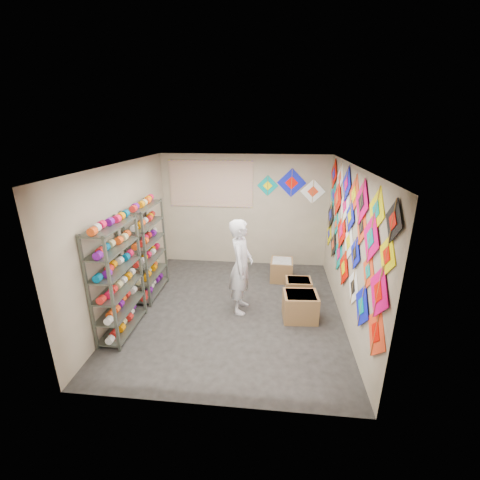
# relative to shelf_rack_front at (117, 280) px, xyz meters

# --- Properties ---
(ground) EXTENTS (4.50, 4.50, 0.00)m
(ground) POSITION_rel_shelf_rack_front_xyz_m (1.78, 0.85, -0.95)
(ground) COLOR black
(room_walls) EXTENTS (4.50, 4.50, 4.50)m
(room_walls) POSITION_rel_shelf_rack_front_xyz_m (1.78, 0.85, 0.69)
(room_walls) COLOR tan
(room_walls) RESTS_ON ground
(shelf_rack_front) EXTENTS (0.40, 1.10, 1.90)m
(shelf_rack_front) POSITION_rel_shelf_rack_front_xyz_m (0.00, 0.00, 0.00)
(shelf_rack_front) COLOR #4C5147
(shelf_rack_front) RESTS_ON ground
(shelf_rack_back) EXTENTS (0.40, 1.10, 1.90)m
(shelf_rack_back) POSITION_rel_shelf_rack_front_xyz_m (0.00, 1.30, 0.00)
(shelf_rack_back) COLOR #4C5147
(shelf_rack_back) RESTS_ON ground
(string_spools) EXTENTS (0.12, 2.36, 0.12)m
(string_spools) POSITION_rel_shelf_rack_front_xyz_m (-0.00, 0.65, 0.10)
(string_spools) COLOR #EB1044
(string_spools) RESTS_ON ground
(kite_wall_display) EXTENTS (0.06, 4.36, 2.08)m
(kite_wall_display) POSITION_rel_shelf_rack_front_xyz_m (3.76, 0.85, 0.69)
(kite_wall_display) COLOR #F23E18
(kite_wall_display) RESTS_ON room_walls
(back_wall_kites) EXTENTS (1.59, 0.02, 0.82)m
(back_wall_kites) POSITION_rel_shelf_rack_front_xyz_m (2.91, 3.09, 1.03)
(back_wall_kites) COLOR #008E8A
(back_wall_kites) RESTS_ON room_walls
(poster) EXTENTS (2.00, 0.01, 1.10)m
(poster) POSITION_rel_shelf_rack_front_xyz_m (0.98, 3.08, 1.05)
(poster) COLOR #8351AF
(poster) RESTS_ON room_walls
(shopkeeper) EXTENTS (0.70, 0.50, 1.78)m
(shopkeeper) POSITION_rel_shelf_rack_front_xyz_m (1.93, 0.87, -0.06)
(shopkeeper) COLOR silver
(shopkeeper) RESTS_ON ground
(carton_a) EXTENTS (0.63, 0.54, 0.50)m
(carton_a) POSITION_rel_shelf_rack_front_xyz_m (3.01, 0.66, -0.70)
(carton_a) COLOR brown
(carton_a) RESTS_ON ground
(carton_b) EXTENTS (0.52, 0.43, 0.41)m
(carton_b) POSITION_rel_shelf_rack_front_xyz_m (3.03, 1.40, -0.74)
(carton_b) COLOR brown
(carton_b) RESTS_ON ground
(carton_c) EXTENTS (0.51, 0.56, 0.47)m
(carton_c) POSITION_rel_shelf_rack_front_xyz_m (2.71, 2.22, -0.72)
(carton_c) COLOR brown
(carton_c) RESTS_ON ground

